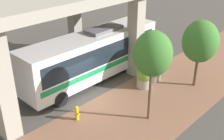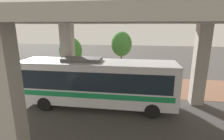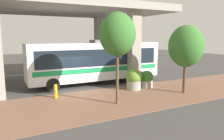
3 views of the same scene
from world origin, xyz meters
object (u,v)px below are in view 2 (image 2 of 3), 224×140
street_tree_far (122,44)px  street_tree_near (71,51)px  planter_front (89,81)px  bus (97,81)px  planter_middle (76,82)px  fire_hydrant (151,89)px

street_tree_far → street_tree_near: bearing=-89.3°
street_tree_near → street_tree_far: (-0.06, 5.46, 0.78)m
planter_front → street_tree_far: size_ratio=0.31×
bus → planter_front: (-3.46, -1.59, -1.18)m
planter_front → planter_middle: size_ratio=1.20×
street_tree_near → street_tree_far: street_tree_far is taller
bus → planter_middle: bearing=-139.8°
planter_middle → bus: bearing=40.2°
planter_middle → street_tree_far: bearing=122.3°
street_tree_far → fire_hydrant: bearing=45.3°
planter_front → street_tree_near: 4.37m
street_tree_near → planter_front: bearing=47.5°
fire_hydrant → street_tree_near: street_tree_near is taller
bus → planter_front: bus is taller
bus → street_tree_far: size_ratio=2.09×
planter_front → planter_middle: bearing=-86.4°
planter_middle → fire_hydrant: bearing=87.2°
bus → planter_middle: (-3.38, -2.86, -1.33)m
fire_hydrant → planter_front: size_ratio=0.57×
planter_middle → street_tree_near: 3.89m
bus → planter_middle: size_ratio=8.23×
bus → planter_front: size_ratio=6.85×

